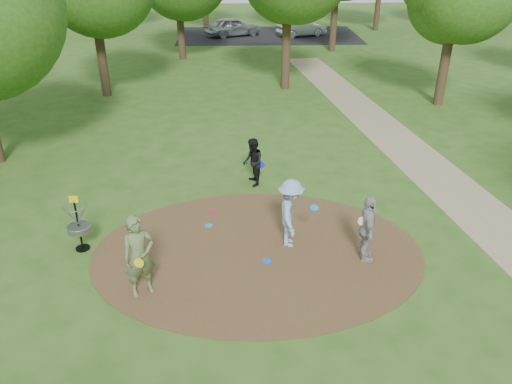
{
  "coord_description": "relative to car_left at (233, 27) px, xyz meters",
  "views": [
    {
      "loc": [
        -0.41,
        -10.56,
        7.25
      ],
      "look_at": [
        0.0,
        1.2,
        1.1
      ],
      "focal_mm": 35.0,
      "sensor_mm": 36.0,
      "label": 1
    }
  ],
  "objects": [
    {
      "name": "car_right",
      "position": [
        5.34,
        -0.29,
        -0.09
      ],
      "size": [
        4.04,
        2.67,
        1.26
      ],
      "primitive_type": "imported",
      "rotation": [
        0.0,
        0.0,
        1.96
      ],
      "color": "#B4BABD",
      "rests_on": "ground"
    },
    {
      "name": "disc_golf_basket",
      "position": [
        -3.69,
        -29.44,
        0.16
      ],
      "size": [
        0.63,
        0.63,
        1.54
      ],
      "color": "black",
      "rests_on": "ground"
    },
    {
      "name": "player_observer_with_disc",
      "position": [
        -1.84,
        -31.24,
        0.26
      ],
      "size": [
        0.85,
        0.75,
        1.96
      ],
      "color": "#596A3D",
      "rests_on": "ground"
    },
    {
      "name": "player_throwing_with_disc",
      "position": [
        1.65,
        -29.4,
        0.2
      ],
      "size": [
        1.11,
        1.23,
        1.85
      ],
      "color": "#859FC6",
      "rests_on": "ground"
    },
    {
      "name": "parking_lot",
      "position": [
        2.81,
        0.26,
        -0.72
      ],
      "size": [
        14.0,
        8.0,
        0.01
      ],
      "primitive_type": "cube",
      "color": "black",
      "rests_on": "ground"
    },
    {
      "name": "disc_ground_cyan",
      "position": [
        -0.5,
        -28.46,
        -0.69
      ],
      "size": [
        0.22,
        0.22,
        0.02
      ],
      "primitive_type": "cylinder",
      "color": "#177FB9",
      "rests_on": "dirt_clearing"
    },
    {
      "name": "footpath",
      "position": [
        7.31,
        -27.74,
        -0.71
      ],
      "size": [
        7.55,
        39.89,
        0.01
      ],
      "primitive_type": "cube",
      "rotation": [
        0.0,
        0.0,
        0.14
      ],
      "color": "#8C7A5B",
      "rests_on": "ground"
    },
    {
      "name": "car_left",
      "position": [
        0.0,
        0.0,
        0.0
      ],
      "size": [
        4.55,
        3.24,
        1.44
      ],
      "primitive_type": "imported",
      "rotation": [
        0.0,
        0.0,
        1.98
      ],
      "color": "#AAAAB2",
      "rests_on": "ground"
    },
    {
      "name": "dirt_clearing",
      "position": [
        0.81,
        -29.74,
        -0.71
      ],
      "size": [
        8.4,
        8.4,
        0.02
      ],
      "primitive_type": "cylinder",
      "color": "#47301C",
      "rests_on": "ground"
    },
    {
      "name": "player_waiting_with_disc",
      "position": [
        3.45,
        -30.15,
        0.16
      ],
      "size": [
        0.52,
        1.06,
        1.76
      ],
      "color": "#98979A",
      "rests_on": "ground"
    },
    {
      "name": "tree_ring",
      "position": [
        2.27,
        -22.38,
        4.46
      ],
      "size": [
        36.99,
        45.62,
        9.11
      ],
      "color": "#332316",
      "rests_on": "ground"
    },
    {
      "name": "disc_ground_blue",
      "position": [
        1.01,
        -30.19,
        -0.69
      ],
      "size": [
        0.22,
        0.22,
        0.02
      ],
      "primitive_type": "cylinder",
      "color": "blue",
      "rests_on": "dirt_clearing"
    },
    {
      "name": "player_walking_with_disc",
      "position": [
        0.8,
        -25.89,
        0.06
      ],
      "size": [
        0.73,
        0.84,
        1.56
      ],
      "color": "black",
      "rests_on": "ground"
    },
    {
      "name": "disc_ground_red",
      "position": [
        -0.42,
        -27.7,
        -0.69
      ],
      "size": [
        0.22,
        0.22,
        0.02
      ],
      "primitive_type": "cylinder",
      "color": "#B7123F",
      "rests_on": "dirt_clearing"
    },
    {
      "name": "ground",
      "position": [
        0.81,
        -29.74,
        -0.72
      ],
      "size": [
        100.0,
        100.0,
        0.0
      ],
      "primitive_type": "plane",
      "color": "#2D5119",
      "rests_on": "ground"
    }
  ]
}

